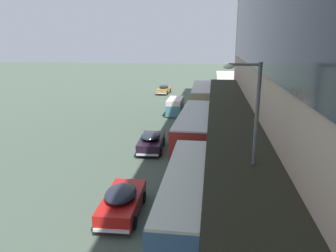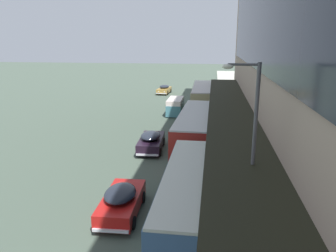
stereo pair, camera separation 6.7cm
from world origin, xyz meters
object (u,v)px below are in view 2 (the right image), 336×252
sedan_far_back (164,89)px  vw_van (175,105)px  transit_bus_kerbside_far (195,130)px  transit_bus_kerbside_front (191,201)px  sedan_second_near (121,201)px  transit_bus_kerbside_rear (203,98)px  sedan_lead_mid (151,141)px  street_lamp (250,145)px

sedan_far_back → vw_van: (3.73, -15.69, 0.38)m
transit_bus_kerbside_far → vw_van: (-3.18, 13.72, -0.78)m
transit_bus_kerbside_front → sedan_second_near: size_ratio=2.04×
transit_bus_kerbside_front → sedan_far_back: size_ratio=1.95×
sedan_second_near → vw_van: 24.12m
transit_bus_kerbside_rear → sedan_lead_mid: 15.40m
transit_bus_kerbside_rear → transit_bus_kerbside_far: transit_bus_kerbside_rear is taller
sedan_lead_mid → street_lamp: street_lamp is taller
sedan_far_back → vw_van: 16.13m
vw_van → transit_bus_kerbside_rear: bearing=19.1°
sedan_far_back → street_lamp: bearing=-76.8°
transit_bus_kerbside_rear → transit_bus_kerbside_far: size_ratio=1.03×
transit_bus_kerbside_front → sedan_lead_mid: (-4.12, 12.04, -1.10)m
street_lamp → sedan_second_near: bearing=163.3°
sedan_lead_mid → sedan_second_near: bearing=-87.8°
transit_bus_kerbside_far → sedan_lead_mid: size_ratio=2.34×
transit_bus_kerbside_far → transit_bus_kerbside_front: bearing=-87.5°
sedan_second_near → street_lamp: size_ratio=0.58×
sedan_second_near → transit_bus_kerbside_far: bearing=72.9°
street_lamp → sedan_lead_mid: bearing=118.0°
transit_bus_kerbside_front → street_lamp: 3.65m
sedan_second_near → street_lamp: (6.09, -1.82, 3.89)m
transit_bus_kerbside_rear → vw_van: transit_bus_kerbside_rear is taller
transit_bus_kerbside_rear → sedan_second_near: 25.50m
transit_bus_kerbside_front → vw_van: (-3.70, 25.80, -0.78)m
sedan_second_near → sedan_lead_mid: (-0.40, 10.36, 0.01)m
street_lamp → transit_bus_kerbside_rear: bearing=95.8°
sedan_second_near → transit_bus_kerbside_rear: bearing=82.5°
street_lamp → transit_bus_kerbside_front: bearing=176.6°
transit_bus_kerbside_rear → sedan_second_near: (-3.32, -25.26, -1.17)m
sedan_lead_mid → street_lamp: (6.48, -12.18, 3.88)m
sedan_second_near → sedan_far_back: (-3.71, 39.81, -0.06)m
transit_bus_kerbside_front → sedan_second_near: 4.23m
sedan_lead_mid → street_lamp: 14.34m
sedan_far_back → transit_bus_kerbside_far: bearing=-76.8°
sedan_far_back → vw_van: size_ratio=1.04×
transit_bus_kerbside_rear → sedan_far_back: size_ratio=2.39×
transit_bus_kerbside_far → street_lamp: bearing=-76.7°
transit_bus_kerbside_front → sedan_lead_mid: size_ratio=1.96×
transit_bus_kerbside_rear → sedan_far_back: bearing=115.8°
sedan_second_near → vw_van: size_ratio=1.00×
sedan_far_back → vw_van: vw_van is taller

